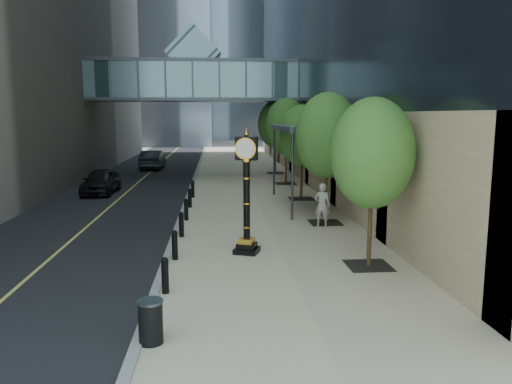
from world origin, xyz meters
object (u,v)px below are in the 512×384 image
street_clock (247,201)px  pedestrian (322,205)px  car_far (153,160)px  trash_bin (151,323)px  car_near (101,181)px

street_clock → pedestrian: street_clock is taller
street_clock → pedestrian: 5.28m
pedestrian → car_far: pedestrian is taller
street_clock → pedestrian: (3.50, 3.85, -0.89)m
street_clock → trash_bin: bearing=-89.5°
car_near → street_clock: bearing=-59.2°
trash_bin → pedestrian: bearing=60.9°
pedestrian → car_near: pedestrian is taller
street_clock → trash_bin: 7.45m
pedestrian → car_far: 26.84m
trash_bin → pedestrian: 12.30m
street_clock → car_near: bearing=140.1°
pedestrian → trash_bin: bearing=83.3°
car_near → car_far: (1.43, 14.28, 0.06)m
pedestrian → car_near: size_ratio=0.42×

